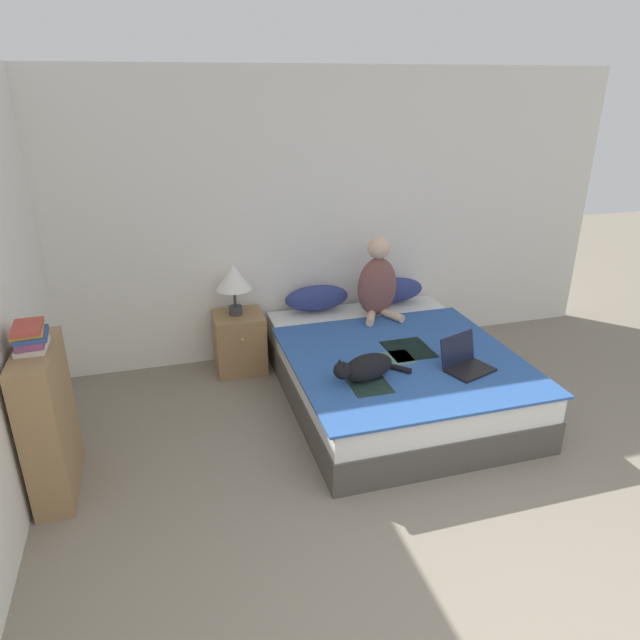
{
  "coord_description": "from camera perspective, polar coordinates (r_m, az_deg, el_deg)",
  "views": [
    {
      "loc": [
        -1.42,
        -1.17,
        2.42
      ],
      "look_at": [
        -0.36,
        2.49,
        0.81
      ],
      "focal_mm": 32.0,
      "sensor_mm": 36.0,
      "label": 1
    }
  ],
  "objects": [
    {
      "name": "table_lamp",
      "position": [
        4.93,
        -8.64,
        4.12
      ],
      "size": [
        0.3,
        0.3,
        0.45
      ],
      "color": "#38383D",
      "rests_on": "nightstand"
    },
    {
      "name": "pillow_near",
      "position": [
        5.22,
        -0.32,
        2.22
      ],
      "size": [
        0.59,
        0.21,
        0.24
      ],
      "color": "navy",
      "rests_on": "bed"
    },
    {
      "name": "laptop_open",
      "position": [
        4.31,
        14.36,
        -4.14
      ],
      "size": [
        0.41,
        0.37,
        0.24
      ],
      "rotation": [
        0.0,
        0.0,
        0.34
      ],
      "color": "black",
      "rests_on": "bed"
    },
    {
      "name": "book_stack_top",
      "position": [
        3.67,
        -27.03,
        -1.53
      ],
      "size": [
        0.21,
        0.25,
        0.16
      ],
      "color": "beige",
      "rests_on": "bookshelf"
    },
    {
      "name": "wall_back",
      "position": [
        5.23,
        0.03,
        10.17
      ],
      "size": [
        5.68,
        0.05,
        2.55
      ],
      "color": "white",
      "rests_on": "ground_plane"
    },
    {
      "name": "bed",
      "position": [
        4.68,
        7.29,
        -5.29
      ],
      "size": [
        1.72,
        2.12,
        0.46
      ],
      "color": "#4C4742",
      "rests_on": "ground_plane"
    },
    {
      "name": "bookshelf",
      "position": [
        3.92,
        -25.52,
        -9.14
      ],
      "size": [
        0.22,
        0.66,
        0.98
      ],
      "color": "#99754C",
      "rests_on": "ground_plane"
    },
    {
      "name": "cat_tabby",
      "position": [
        4.03,
        4.56,
        -4.74
      ],
      "size": [
        0.61,
        0.29,
        0.2
      ],
      "rotation": [
        0.0,
        0.0,
        -2.91
      ],
      "color": "black",
      "rests_on": "bed"
    },
    {
      "name": "pillow_far",
      "position": [
        5.46,
        7.3,
        2.97
      ],
      "size": [
        0.59,
        0.21,
        0.24
      ],
      "color": "navy",
      "rests_on": "bed"
    },
    {
      "name": "person_sitting",
      "position": [
        5.07,
        5.78,
        3.78
      ],
      "size": [
        0.37,
        0.35,
        0.72
      ],
      "color": "brown",
      "rests_on": "bed"
    },
    {
      "name": "nightstand",
      "position": [
        5.14,
        -8.05,
        -2.21
      ],
      "size": [
        0.43,
        0.42,
        0.53
      ],
      "color": "#937047",
      "rests_on": "ground_plane"
    }
  ]
}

